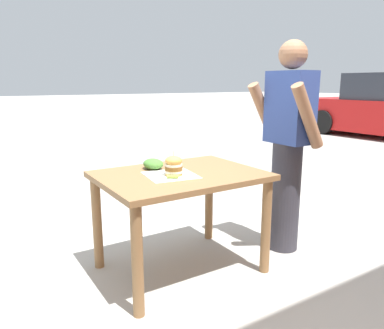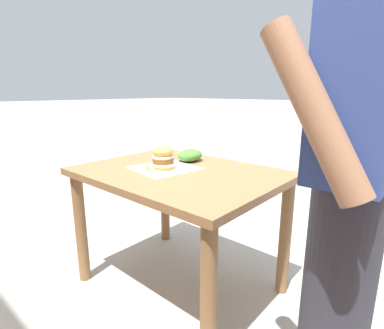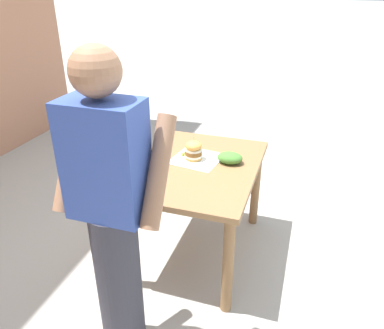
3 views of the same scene
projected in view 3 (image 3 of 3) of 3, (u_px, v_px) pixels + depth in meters
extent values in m
plane|color=#ADAAA3|center=(196.00, 249.00, 2.95)|extent=(80.00, 80.00, 0.00)
cube|color=olive|center=(196.00, 167.00, 2.63)|extent=(0.84, 1.13, 0.04)
cylinder|color=olive|center=(256.00, 187.00, 3.12)|extent=(0.07, 0.07, 0.70)
cylinder|color=olive|center=(175.00, 174.00, 3.32)|extent=(0.07, 0.07, 0.70)
cylinder|color=olive|center=(228.00, 266.00, 2.26)|extent=(0.07, 0.07, 0.70)
cylinder|color=olive|center=(121.00, 243.00, 2.46)|extent=(0.07, 0.07, 0.70)
cube|color=white|center=(197.00, 159.00, 2.70)|extent=(0.38, 0.38, 0.00)
cylinder|color=gold|center=(194.00, 158.00, 2.69)|extent=(0.12, 0.12, 0.02)
cylinder|color=silver|center=(194.00, 155.00, 2.68)|extent=(0.13, 0.13, 0.02)
cylinder|color=brown|center=(194.00, 153.00, 2.67)|extent=(0.12, 0.12, 0.03)
cylinder|color=silver|center=(194.00, 150.00, 2.66)|extent=(0.12, 0.12, 0.02)
ellipsoid|color=gold|center=(194.00, 146.00, 2.65)|extent=(0.12, 0.12, 0.07)
cylinder|color=#D1B77F|center=(194.00, 140.00, 2.63)|extent=(0.00, 0.00, 0.05)
cylinder|color=#8EA83D|center=(186.00, 153.00, 2.75)|extent=(0.06, 0.07, 0.02)
ellipsoid|color=#477F33|center=(230.00, 158.00, 2.63)|extent=(0.18, 0.14, 0.08)
cylinder|color=#33333D|center=(120.00, 283.00, 2.01)|extent=(0.24, 0.24, 0.90)
cube|color=#334C9E|center=(105.00, 160.00, 1.68)|extent=(0.36, 0.22, 0.56)
sphere|color=#9E7051|center=(95.00, 71.00, 1.50)|extent=(0.22, 0.22, 0.22)
cylinder|color=#9E7051|center=(158.00, 172.00, 1.69)|extent=(0.09, 0.34, 0.50)
cylinder|color=#9E7051|center=(71.00, 158.00, 1.82)|extent=(0.09, 0.34, 0.50)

